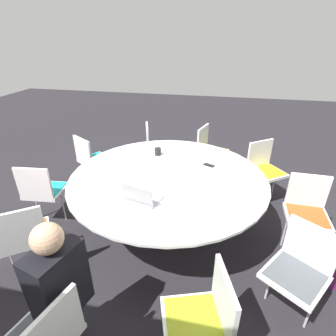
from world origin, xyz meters
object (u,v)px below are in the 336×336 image
Objects in this scene: chair_5 at (209,148)px; handbag at (321,271)px; chair_3 at (307,208)px; chair_6 at (155,144)px; chair_7 at (92,157)px; chair_9 at (24,234)px; person_0 at (58,283)px; cell_phone at (209,165)px; chair_1 at (204,316)px; coffee_cup at (158,152)px; chair_8 at (42,189)px; chair_4 at (264,166)px; chair_2 at (300,267)px; laptop at (141,197)px.

handbag is (-1.24, 2.01, -0.37)m from chair_5.
chair_6 is at bearing -32.75° from chair_3.
handbag is at bearing 8.66° from chair_7.
chair_9 is 0.96m from person_0.
chair_6 reaches higher than cell_phone.
cell_phone is at bearing -36.10° from handbag.
chair_1 is 1.78m from chair_3.
coffee_cup is at bearing -16.85° from chair_5.
chair_6 is 1.00× the size of chair_9.
chair_1 is 2.17m from coffee_cup.
chair_7 is 0.98m from chair_8.
chair_8 is 1.00× the size of chair_9.
handbag is (-1.89, 1.05, -0.66)m from coffee_cup.
chair_3 is 1.00× the size of chair_9.
chair_4 is 3.10m from chair_9.
chair_8 is (1.93, 1.72, 0.00)m from chair_5.
person_0 reaches higher than chair_4.
chair_2 is at bearing -0.00° from chair_7.
chair_3 and chair_4 have the same top height.
chair_2 is 1.00× the size of chair_8.
handbag is at bearing -10.77° from chair_8.
chair_1 is 1.49m from handbag.
chair_2 is 1.00× the size of chair_5.
person_0 is at bearing 1.89° from chair_5.
handbag is (-1.09, -0.94, -0.37)m from chair_1.
person_0 reaches higher than coffee_cup.
chair_6 is 1.49m from cell_phone.
chair_3 is 1.00× the size of chair_5.
handbag is (-3.17, 0.29, -0.37)m from chair_8.
person_0 reaches higher than chair_9.
chair_4 is at bearing -51.18° from chair_2.
cell_phone is (-1.65, -1.35, 0.24)m from chair_9.
person_0 reaches higher than chair_6.
chair_1 is 2.19× the size of laptop.
coffee_cup is at bearing -69.50° from laptop.
chair_1 reaches higher than handbag.
chair_4 is 8.90× the size of coffee_cup.
chair_8 is 8.90× the size of coffee_cup.
chair_1 is 1.00× the size of chair_2.
chair_6 is at bearing -70.15° from chair_5.
person_0 is 12.52× the size of coffee_cup.
handbag is (-0.43, 1.48, -0.37)m from chair_4.
chair_7 is at bearing -12.18° from cell_phone.
chair_9 is 5.49× the size of cell_phone.
laptop reaches higher than chair_3.
chair_1 is 1.00× the size of chair_3.
cell_phone is at bearing -9.56° from person_0.
chair_2 is at bearing 37.89° from chair_5.
chair_5 and chair_7 have the same top height.
chair_5 is 2.39m from handbag.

